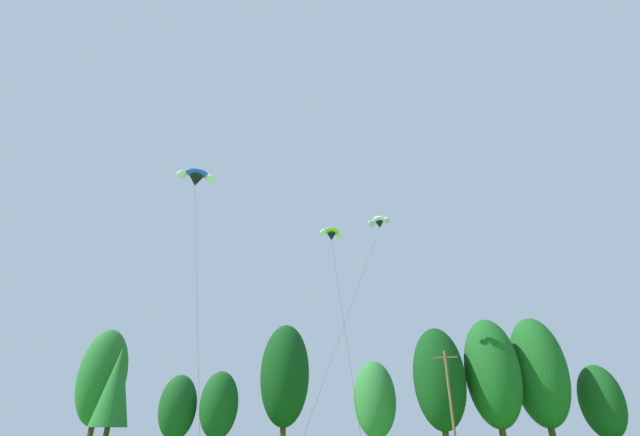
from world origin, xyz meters
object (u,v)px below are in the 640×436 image
(parafoil_kite_high_blue_white, at_px, (196,177))
(parafoil_kite_mid_white, at_px, (379,222))
(parafoil_kite_far_lime_white, at_px, (332,234))
(utility_pole, at_px, (451,403))

(parafoil_kite_high_blue_white, height_order, parafoil_kite_mid_white, parafoil_kite_high_blue_white)
(parafoil_kite_high_blue_white, distance_m, parafoil_kite_mid_white, 19.49)
(parafoil_kite_high_blue_white, bearing_deg, parafoil_kite_mid_white, 33.79)
(parafoil_kite_high_blue_white, distance_m, parafoil_kite_far_lime_white, 13.67)
(parafoil_kite_high_blue_white, relative_size, parafoil_kite_mid_white, 1.04)
(parafoil_kite_mid_white, bearing_deg, utility_pole, 18.80)
(utility_pole, bearing_deg, parafoil_kite_high_blue_white, -149.54)
(parafoil_kite_mid_white, distance_m, parafoil_kite_far_lime_white, 10.33)
(utility_pole, bearing_deg, parafoil_kite_mid_white, -161.20)
(parafoil_kite_mid_white, xyz_separation_m, parafoil_kite_far_lime_white, (-3.97, -8.27, -4.75))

